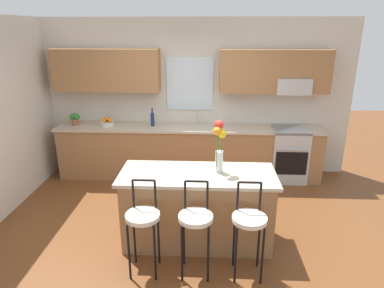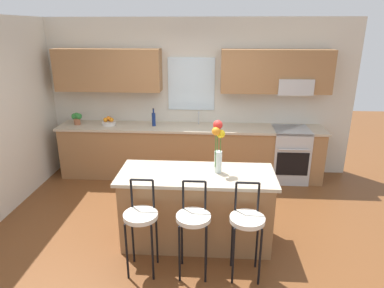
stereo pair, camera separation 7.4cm
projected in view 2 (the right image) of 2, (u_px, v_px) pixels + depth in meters
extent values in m
plane|color=brown|center=(181.00, 228.00, 4.52)|extent=(14.00, 14.00, 0.00)
cube|color=beige|center=(192.00, 98.00, 6.02)|extent=(5.60, 0.12, 2.70)
cube|color=#996B42|center=(108.00, 70.00, 5.72)|extent=(1.80, 0.34, 0.70)
cube|color=#996B42|center=(276.00, 71.00, 5.55)|extent=(1.80, 0.34, 0.70)
cube|color=silver|center=(191.00, 84.00, 5.87)|extent=(0.81, 0.03, 0.90)
cube|color=#B7BABC|center=(294.00, 86.00, 5.58)|extent=(0.56, 0.36, 0.26)
cube|color=#996B42|center=(190.00, 153.00, 5.97)|extent=(4.50, 0.60, 0.88)
cube|color=#BCAD93|center=(190.00, 128.00, 5.82)|extent=(4.56, 0.64, 0.04)
cube|color=#B7BABC|center=(198.00, 131.00, 5.83)|extent=(0.54, 0.38, 0.11)
cylinder|color=#B7BABC|center=(199.00, 118.00, 5.92)|extent=(0.02, 0.02, 0.22)
cylinder|color=#B7BABC|center=(198.00, 113.00, 5.83)|extent=(0.02, 0.12, 0.02)
cube|color=#B7BABC|center=(289.00, 154.00, 5.84)|extent=(0.60, 0.60, 0.92)
cube|color=black|center=(292.00, 164.00, 5.58)|extent=(0.52, 0.02, 0.40)
cylinder|color=#B7BABC|center=(294.00, 150.00, 5.47)|extent=(0.50, 0.02, 0.02)
cube|color=#996B42|center=(196.00, 209.00, 4.11)|extent=(1.75, 0.66, 0.88)
cube|color=#BCAD93|center=(197.00, 175.00, 3.96)|extent=(1.83, 0.74, 0.04)
cylinder|color=black|center=(127.00, 252.00, 3.51)|extent=(0.02, 0.02, 0.66)
cylinder|color=black|center=(152.00, 253.00, 3.49)|extent=(0.02, 0.02, 0.66)
cylinder|color=black|center=(133.00, 237.00, 3.76)|extent=(0.02, 0.02, 0.66)
cylinder|color=black|center=(157.00, 238.00, 3.75)|extent=(0.02, 0.02, 0.66)
cylinder|color=silver|center=(141.00, 216.00, 3.51)|extent=(0.36, 0.36, 0.05)
cylinder|color=black|center=(131.00, 193.00, 3.59)|extent=(0.02, 0.02, 0.32)
cylinder|color=black|center=(153.00, 194.00, 3.57)|extent=(0.02, 0.02, 0.32)
cylinder|color=black|center=(142.00, 180.00, 3.53)|extent=(0.23, 0.02, 0.02)
cylinder|color=black|center=(179.00, 254.00, 3.47)|extent=(0.02, 0.02, 0.66)
cylinder|color=black|center=(206.00, 255.00, 3.46)|extent=(0.02, 0.02, 0.66)
cylinder|color=black|center=(182.00, 239.00, 3.73)|extent=(0.02, 0.02, 0.66)
cylinder|color=black|center=(206.00, 240.00, 3.71)|extent=(0.02, 0.02, 0.66)
cylinder|color=silver|center=(193.00, 217.00, 3.48)|extent=(0.36, 0.36, 0.05)
cylinder|color=black|center=(183.00, 195.00, 3.55)|extent=(0.02, 0.02, 0.32)
cylinder|color=black|center=(205.00, 196.00, 3.54)|extent=(0.02, 0.02, 0.32)
cylinder|color=black|center=(194.00, 181.00, 3.49)|extent=(0.23, 0.02, 0.02)
cylinder|color=black|center=(233.00, 256.00, 3.44)|extent=(0.02, 0.02, 0.66)
cylinder|color=black|center=(260.00, 258.00, 3.42)|extent=(0.02, 0.02, 0.66)
cylinder|color=black|center=(232.00, 241.00, 3.70)|extent=(0.02, 0.02, 0.66)
cylinder|color=black|center=(257.00, 242.00, 3.68)|extent=(0.02, 0.02, 0.66)
cylinder|color=silver|center=(247.00, 219.00, 3.44)|extent=(0.36, 0.36, 0.05)
cylinder|color=black|center=(236.00, 197.00, 3.52)|extent=(0.02, 0.02, 0.32)
cylinder|color=black|center=(258.00, 197.00, 3.50)|extent=(0.02, 0.02, 0.32)
cylinder|color=black|center=(248.00, 183.00, 3.46)|extent=(0.23, 0.02, 0.02)
cylinder|color=silver|center=(218.00, 162.00, 3.95)|extent=(0.09, 0.09, 0.26)
cylinder|color=#3D722D|center=(220.00, 150.00, 3.90)|extent=(0.01, 0.01, 0.39)
sphere|color=yellow|center=(221.00, 134.00, 3.83)|extent=(0.10, 0.10, 0.10)
cylinder|color=#3D722D|center=(217.00, 146.00, 3.90)|extent=(0.01, 0.01, 0.49)
sphere|color=red|center=(218.00, 125.00, 3.82)|extent=(0.11, 0.11, 0.11)
cylinder|color=#3D722D|center=(216.00, 149.00, 3.86)|extent=(0.01, 0.01, 0.43)
sphere|color=orange|center=(216.00, 131.00, 3.79)|extent=(0.10, 0.10, 0.10)
cylinder|color=silver|center=(109.00, 123.00, 5.90)|extent=(0.24, 0.24, 0.06)
sphere|color=orange|center=(112.00, 120.00, 5.87)|extent=(0.07, 0.07, 0.07)
sphere|color=orange|center=(109.00, 119.00, 5.93)|extent=(0.07, 0.07, 0.07)
sphere|color=orange|center=(105.00, 120.00, 5.88)|extent=(0.08, 0.08, 0.08)
sphere|color=orange|center=(108.00, 118.00, 5.87)|extent=(0.07, 0.07, 0.07)
cylinder|color=navy|center=(154.00, 120.00, 5.82)|extent=(0.06, 0.06, 0.23)
cylinder|color=navy|center=(153.00, 111.00, 5.77)|extent=(0.03, 0.03, 0.07)
cylinder|color=black|center=(153.00, 109.00, 5.76)|extent=(0.03, 0.03, 0.02)
cylinder|color=#9E5B3D|center=(77.00, 121.00, 5.92)|extent=(0.11, 0.11, 0.11)
sphere|color=#2D7A33|center=(77.00, 115.00, 5.89)|extent=(0.08, 0.08, 0.08)
sphere|color=#2D7A33|center=(75.00, 116.00, 5.91)|extent=(0.11, 0.11, 0.11)
sphere|color=#2D7A33|center=(79.00, 116.00, 5.88)|extent=(0.11, 0.11, 0.11)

